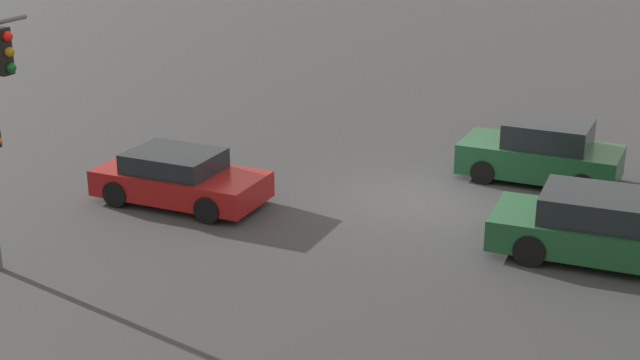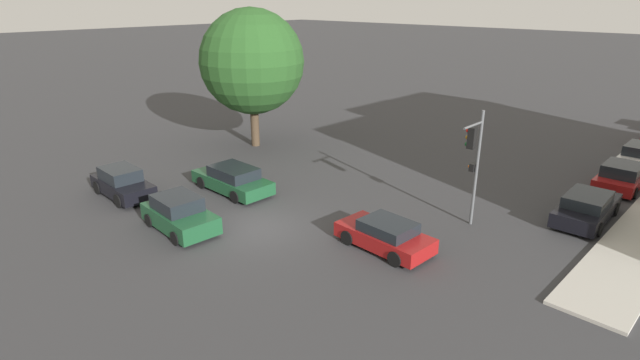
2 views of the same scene
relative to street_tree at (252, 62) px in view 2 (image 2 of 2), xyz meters
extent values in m
plane|color=#333335|center=(10.32, -8.33, -5.70)|extent=(300.00, 300.00, 0.00)
cylinder|color=#423323|center=(0.00, 0.00, -4.13)|extent=(0.57, 0.57, 3.14)
sphere|color=#234C1E|center=(0.00, 0.00, 0.01)|extent=(6.86, 6.86, 6.86)
cylinder|color=#515456|center=(16.97, -1.40, -3.08)|extent=(0.14, 0.14, 5.24)
cylinder|color=#515456|center=(16.99, -2.18, -0.95)|extent=(0.12, 1.57, 0.10)
cube|color=black|center=(16.99, -2.18, -1.50)|extent=(0.30, 0.30, 0.90)
sphere|color=red|center=(16.80, -2.18, -1.20)|extent=(0.20, 0.20, 0.20)
sphere|color=#99660F|center=(16.80, -2.18, -1.50)|extent=(0.20, 0.20, 0.20)
sphere|color=#0F511E|center=(16.80, -2.18, -1.80)|extent=(0.20, 0.20, 0.20)
cube|color=black|center=(16.79, -1.40, -3.01)|extent=(0.23, 0.35, 0.35)
sphere|color=orange|center=(16.65, -1.40, -3.01)|extent=(0.18, 0.18, 0.18)
cube|color=maroon|center=(15.51, -5.99, -5.22)|extent=(4.08, 2.00, 0.61)
cube|color=black|center=(15.67, -6.00, -4.68)|extent=(2.15, 1.69, 0.46)
cylinder|color=black|center=(14.24, -6.79, -5.38)|extent=(0.64, 0.25, 0.63)
cylinder|color=black|center=(14.31, -5.08, -5.38)|extent=(0.64, 0.25, 0.63)
cylinder|color=black|center=(16.72, -6.90, -5.38)|extent=(0.64, 0.25, 0.63)
cylinder|color=black|center=(16.79, -5.19, -5.38)|extent=(0.64, 0.25, 0.63)
cube|color=black|center=(2.37, -10.72, -5.16)|extent=(4.16, 1.86, 0.69)
cube|color=black|center=(2.21, -10.71, -4.51)|extent=(2.18, 1.59, 0.62)
cylinder|color=black|center=(3.67, -9.95, -5.35)|extent=(0.71, 0.24, 0.70)
cylinder|color=black|center=(3.62, -11.56, -5.35)|extent=(0.71, 0.24, 0.70)
cylinder|color=black|center=(1.12, -9.87, -5.35)|extent=(0.71, 0.24, 0.70)
cylinder|color=black|center=(1.07, -11.48, -5.35)|extent=(0.71, 0.24, 0.70)
cube|color=#194728|center=(7.93, -10.80, -5.15)|extent=(4.01, 2.07, 0.76)
cube|color=black|center=(7.78, -10.79, -4.46)|extent=(2.12, 1.75, 0.61)
cylinder|color=black|center=(9.19, -10.00, -5.39)|extent=(0.62, 0.25, 0.61)
cylinder|color=black|center=(9.09, -11.74, -5.39)|extent=(0.62, 0.25, 0.61)
cylinder|color=black|center=(6.77, -9.86, -5.39)|extent=(0.62, 0.25, 0.61)
cylinder|color=black|center=(6.67, -11.60, -5.39)|extent=(0.62, 0.25, 0.61)
cube|color=#194728|center=(5.81, -6.37, -5.20)|extent=(4.79, 1.97, 0.64)
cube|color=black|center=(6.00, -6.37, -4.60)|extent=(2.50, 1.72, 0.56)
cylinder|color=black|center=(4.32, -7.27, -5.37)|extent=(0.65, 0.22, 0.65)
cylinder|color=black|center=(4.33, -5.44, -5.37)|extent=(0.65, 0.22, 0.65)
cylinder|color=black|center=(7.28, -7.29, -5.37)|extent=(0.65, 0.22, 0.65)
cylinder|color=black|center=(7.29, -5.46, -5.37)|extent=(0.65, 0.22, 0.65)
cube|color=black|center=(20.61, 2.66, -5.19)|extent=(2.06, 4.73, 0.67)
cube|color=black|center=(20.61, 2.48, -4.61)|extent=(1.75, 2.49, 0.49)
cylinder|color=black|center=(19.66, 4.08, -5.39)|extent=(0.24, 0.63, 0.62)
cylinder|color=black|center=(21.44, 4.14, -5.39)|extent=(0.24, 0.63, 0.62)
cylinder|color=black|center=(19.77, 1.19, -5.39)|extent=(0.24, 0.63, 0.62)
cylinder|color=black|center=(21.55, 1.25, -5.39)|extent=(0.24, 0.63, 0.62)
cube|color=maroon|center=(20.60, 8.38, -5.23)|extent=(2.05, 4.18, 0.61)
cube|color=black|center=(20.61, 8.21, -4.62)|extent=(1.77, 2.19, 0.62)
cylinder|color=black|center=(19.65, 9.64, -5.39)|extent=(0.23, 0.62, 0.61)
cylinder|color=black|center=(19.71, 7.07, -5.39)|extent=(0.23, 0.62, 0.61)
cylinder|color=black|center=(21.55, 7.12, -5.39)|extent=(0.23, 0.62, 0.61)
cube|color=silver|center=(20.38, 13.35, -5.21)|extent=(1.80, 4.48, 0.62)
cylinder|color=black|center=(19.54, 14.73, -5.38)|extent=(0.22, 0.63, 0.63)
cylinder|color=black|center=(19.56, 11.96, -5.38)|extent=(0.22, 0.63, 0.63)
camera|label=1|loc=(5.13, 11.11, 1.75)|focal=50.00mm
camera|label=2|loc=(26.23, -21.06, 4.04)|focal=28.00mm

